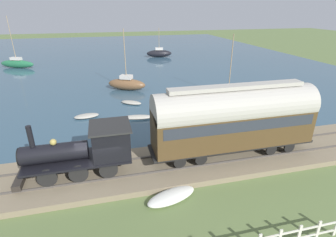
{
  "coord_description": "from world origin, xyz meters",
  "views": [
    {
      "loc": [
        -13.48,
        -0.7,
        9.41
      ],
      "look_at": [
        4.63,
        -5.21,
        1.44
      ],
      "focal_mm": 28.0,
      "sensor_mm": 36.0,
      "label": 1
    }
  ],
  "objects": [
    {
      "name": "steam_locomotive",
      "position": [
        0.19,
        0.5,
        2.1
      ],
      "size": [
        2.35,
        6.42,
        3.26
      ],
      "color": "black",
      "rests_on": "rail_embankment"
    },
    {
      "name": "rail_embankment",
      "position": [
        0.19,
        0.0,
        0.18
      ],
      "size": [
        4.74,
        56.0,
        0.48
      ],
      "color": "#84755B",
      "rests_on": "ground"
    },
    {
      "name": "sailboat_blue",
      "position": [
        12.47,
        -14.23,
        0.63
      ],
      "size": [
        4.63,
        5.96,
        6.84
      ],
      "rotation": [
        0.0,
        0.0,
        -0.6
      ],
      "color": "#335199",
      "rests_on": "harbor_water"
    },
    {
      "name": "ground_plane",
      "position": [
        0.0,
        0.0,
        0.0
      ],
      "size": [
        200.0,
        200.0,
        0.0
      ],
      "primitive_type": "plane",
      "color": "#607542"
    },
    {
      "name": "sailboat_black",
      "position": [
        39.4,
        -12.02,
        0.77
      ],
      "size": [
        2.6,
        5.27,
        5.65
      ],
      "rotation": [
        0.0,
        0.0,
        -0.17
      ],
      "color": "black",
      "rests_on": "harbor_water"
    },
    {
      "name": "harbor_water",
      "position": [
        42.86,
        0.0,
        0.0
      ],
      "size": [
        80.0,
        80.0,
        0.01
      ],
      "color": "#38566B",
      "rests_on": "ground"
    },
    {
      "name": "sailboat_green",
      "position": [
        35.06,
        13.18,
        0.73
      ],
      "size": [
        3.5,
        5.98,
        8.14
      ],
      "rotation": [
        0.0,
        0.0,
        -0.41
      ],
      "color": "#236B42",
      "rests_on": "harbor_water"
    },
    {
      "name": "passenger_coach",
      "position": [
        0.19,
        -8.4,
        3.03
      ],
      "size": [
        2.41,
        10.78,
        4.66
      ],
      "color": "black",
      "rests_on": "rail_embankment"
    },
    {
      "name": "beached_dinghy",
      "position": [
        -2.79,
        -3.55,
        0.22
      ],
      "size": [
        1.88,
        3.0,
        0.44
      ],
      "color": "silver",
      "rests_on": "ground"
    },
    {
      "name": "rowboat_mid_harbor",
      "position": [
        9.92,
        1.21,
        0.17
      ],
      "size": [
        1.4,
        2.34,
        0.32
      ],
      "rotation": [
        0.0,
        0.0,
        0.16
      ],
      "color": "#B7B2A3",
      "rests_on": "harbor_water"
    },
    {
      "name": "sailboat_brown",
      "position": [
        17.91,
        -3.31,
        0.76
      ],
      "size": [
        3.5,
        4.92,
        7.16
      ],
      "rotation": [
        0.0,
        0.0,
        -0.46
      ],
      "color": "brown",
      "rests_on": "harbor_water"
    },
    {
      "name": "rowboat_far_out",
      "position": [
        12.59,
        -3.22,
        0.17
      ],
      "size": [
        2.02,
        2.38,
        0.33
      ],
      "rotation": [
        0.0,
        0.0,
        -0.59
      ],
      "color": "#B7B2A3",
      "rests_on": "harbor_water"
    },
    {
      "name": "rowboat_off_pier",
      "position": [
        8.48,
        -3.32,
        0.18
      ],
      "size": [
        1.29,
        2.96,
        0.34
      ],
      "rotation": [
        0.0,
        0.0,
        -0.15
      ],
      "color": "#B7B2A3",
      "rests_on": "harbor_water"
    }
  ]
}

